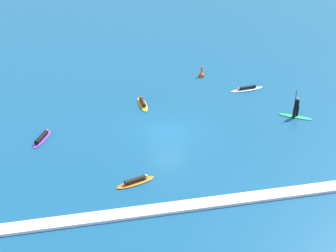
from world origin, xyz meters
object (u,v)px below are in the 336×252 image
object	(u,v)px
surfer_on_orange_board	(136,181)
marker_buoy	(201,75)
surfer_on_green_board	(296,111)
surfer_on_yellow_board	(142,103)
surfer_on_white_board	(247,89)
surfer_on_purple_board	(42,138)

from	to	relation	value
surfer_on_orange_board	marker_buoy	world-z (taller)	marker_buoy
surfer_on_green_board	marker_buoy	xyz separation A→B (m)	(-5.01, 9.35, -0.33)
surfer_on_yellow_board	marker_buoy	distance (m)	7.94
surfer_on_green_board	marker_buoy	distance (m)	10.61
surfer_on_orange_board	surfer_on_white_board	bearing A→B (deg)	27.96
surfer_on_green_board	surfer_on_orange_board	distance (m)	14.75
surfer_on_green_board	marker_buoy	world-z (taller)	surfer_on_green_board
marker_buoy	surfer_on_yellow_board	bearing A→B (deg)	-142.87
surfer_on_yellow_board	surfer_on_orange_board	distance (m)	10.89
surfer_on_white_board	marker_buoy	distance (m)	4.85
surfer_on_green_board	surfer_on_yellow_board	bearing A→B (deg)	11.59
surfer_on_purple_board	surfer_on_orange_board	distance (m)	8.76
surfer_on_yellow_board	surfer_on_green_board	bearing A→B (deg)	-114.46
surfer_on_orange_board	surfer_on_yellow_board	bearing A→B (deg)	61.40
surfer_on_purple_board	marker_buoy	xyz separation A→B (m)	(14.22, 8.95, 0.03)
surfer_on_yellow_board	marker_buoy	bearing A→B (deg)	-55.44
surfer_on_orange_board	marker_buoy	xyz separation A→B (m)	(8.39, 15.49, 0.05)
surfer_on_purple_board	surfer_on_yellow_board	bearing A→B (deg)	-37.79
surfer_on_yellow_board	surfer_on_orange_board	xyz separation A→B (m)	(-2.07, -10.69, -0.02)
surfer_on_white_board	surfer_on_green_board	world-z (taller)	surfer_on_green_board
surfer_on_yellow_board	marker_buoy	world-z (taller)	marker_buoy
surfer_on_yellow_board	surfer_on_white_board	world-z (taller)	surfer_on_yellow_board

